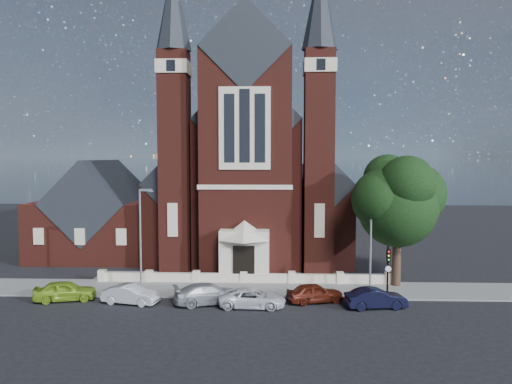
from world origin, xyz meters
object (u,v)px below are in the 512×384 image
(car_silver_a, at_px, (131,295))
(car_dark_red, at_px, (315,293))
(parish_hall, at_px, (102,218))
(street_lamp_right, at_px, (372,234))
(car_lime_van, at_px, (65,291))
(car_silver_b, at_px, (209,294))
(traffic_signal, at_px, (388,265))
(car_navy, at_px, (376,298))
(street_tree, at_px, (400,202))
(street_lamp_left, at_px, (141,233))
(car_white_suv, at_px, (252,298))
(church, at_px, (253,178))

(car_silver_a, height_order, car_dark_red, car_dark_red)
(parish_hall, relative_size, street_lamp_right, 1.51)
(car_lime_van, distance_m, car_silver_b, 10.71)
(traffic_signal, xyz_separation_m, car_silver_b, (-13.15, -1.75, -1.85))
(car_silver_a, xyz_separation_m, car_navy, (17.48, -0.41, 0.03))
(street_tree, height_order, street_lamp_left, street_tree)
(street_lamp_left, bearing_deg, car_silver_a, -88.50)
(car_navy, bearing_deg, street_lamp_left, 68.56)
(car_silver_a, bearing_deg, street_tree, -64.15)
(street_tree, height_order, car_silver_b, street_tree)
(car_navy, bearing_deg, car_silver_b, 78.27)
(street_lamp_left, height_order, car_white_suv, street_lamp_left)
(car_lime_van, distance_m, car_dark_red, 18.36)
(church, height_order, parish_hall, church)
(church, bearing_deg, car_silver_a, -109.19)
(street_lamp_left, bearing_deg, traffic_signal, -4.76)
(car_silver_b, distance_m, car_navy, 11.83)
(car_lime_van, distance_m, car_navy, 22.54)
(car_silver_a, bearing_deg, car_white_suv, -81.81)
(parish_hall, bearing_deg, car_silver_a, -64.96)
(car_white_suv, height_order, car_navy, car_navy)
(car_white_suv, distance_m, car_dark_red, 4.69)
(parish_hall, bearing_deg, car_lime_van, -79.49)
(parish_hall, xyz_separation_m, car_lime_van, (3.15, -16.96, -3.26))
(parish_hall, distance_m, car_white_suv, 25.01)
(street_lamp_right, distance_m, car_white_suv, 10.69)
(parish_hall, bearing_deg, car_white_suv, -46.67)
(church, relative_size, car_white_suv, 7.42)
(church, relative_size, street_lamp_left, 4.31)
(street_lamp_right, xyz_separation_m, car_silver_a, (-17.91, -3.52, -3.92))
(car_white_suv, bearing_deg, traffic_signal, -75.01)
(street_tree, height_order, car_silver_a, street_tree)
(church, xyz_separation_m, parish_hall, (-16.00, -4.94, -4.17))
(car_silver_b, xyz_separation_m, car_navy, (11.82, -0.60, -0.03))
(church, xyz_separation_m, car_lime_van, (-12.85, -21.90, -7.44))
(church, relative_size, car_navy, 8.18)
(street_lamp_right, xyz_separation_m, traffic_signal, (0.91, -1.57, -2.02))
(church, bearing_deg, car_lime_van, -120.40)
(traffic_signal, bearing_deg, car_silver_a, -174.11)
(parish_hall, height_order, street_tree, street_tree)
(street_lamp_right, relative_size, car_lime_van, 1.84)
(church, xyz_separation_m, car_dark_red, (5.51, -21.63, -7.48))
(church, xyz_separation_m, car_silver_a, (-7.82, -22.46, -7.51))
(church, bearing_deg, car_navy, -67.09)
(church, relative_size, street_lamp_right, 4.31)
(parish_hall, xyz_separation_m, car_silver_a, (8.18, -17.52, -3.33))
(street_lamp_left, relative_size, car_silver_b, 1.59)
(street_lamp_left, bearing_deg, street_tree, 4.76)
(car_silver_a, bearing_deg, parish_hall, 36.53)
(car_lime_van, bearing_deg, car_navy, -106.85)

